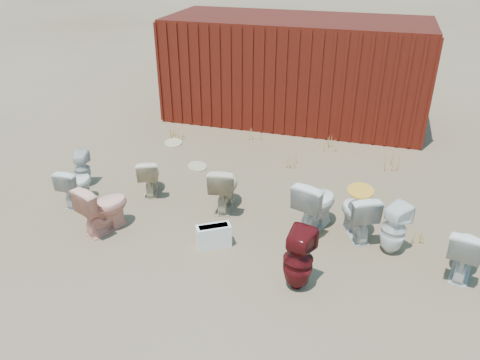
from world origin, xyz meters
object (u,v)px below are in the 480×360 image
(toilet_front_pink, at_px, (104,207))
(toilet_back_e, at_px, (393,229))
(shipping_container, at_px, (295,70))
(toilet_back_yellowlid, at_px, (357,214))
(toilet_back_beige_left, at_px, (149,175))
(toilet_front_a, at_px, (76,185))
(toilet_front_maroon, at_px, (298,260))
(toilet_back_beige_right, at_px, (224,187))
(toilet_front_e, at_px, (465,250))
(loose_tank, at_px, (214,236))
(toilet_front_c, at_px, (316,203))
(toilet_back_a, at_px, (82,169))

(toilet_front_pink, relative_size, toilet_back_e, 1.02)
(shipping_container, xyz_separation_m, toilet_back_yellowlid, (1.91, -4.83, -0.82))
(toilet_back_beige_left, bearing_deg, toilet_front_a, 10.99)
(toilet_front_maroon, distance_m, toilet_back_beige_right, 2.24)
(toilet_front_pink, distance_m, toilet_front_e, 5.18)
(toilet_front_e, height_order, toilet_back_yellowlid, toilet_back_yellowlid)
(shipping_container, distance_m, toilet_front_pink, 6.10)
(toilet_front_pink, xyz_separation_m, toilet_front_e, (5.17, 0.42, -0.02))
(shipping_container, relative_size, loose_tank, 12.00)
(toilet_front_c, bearing_deg, toilet_back_e, -176.37)
(toilet_back_beige_left, distance_m, toilet_back_e, 4.16)
(toilet_front_a, height_order, toilet_back_e, toilet_back_e)
(toilet_back_a, xyz_separation_m, loose_tank, (2.92, -1.11, -0.15))
(toilet_front_a, xyz_separation_m, loose_tank, (2.65, -0.52, -0.17))
(toilet_back_yellowlid, bearing_deg, toilet_back_beige_right, -31.42)
(toilet_back_a, relative_size, loose_tank, 1.31)
(shipping_container, xyz_separation_m, toilet_front_a, (-2.72, -5.19, -0.86))
(toilet_front_a, height_order, toilet_back_a, toilet_front_a)
(toilet_back_yellowlid, height_order, toilet_back_e, toilet_back_e)
(shipping_container, distance_m, loose_tank, 5.81)
(toilet_front_a, distance_m, toilet_back_e, 5.14)
(toilet_back_beige_left, height_order, toilet_back_e, toilet_back_e)
(toilet_front_a, xyz_separation_m, toilet_back_e, (5.14, 0.08, 0.05))
(toilet_back_beige_right, bearing_deg, loose_tank, 92.15)
(toilet_front_c, relative_size, toilet_back_beige_left, 1.26)
(toilet_front_c, height_order, toilet_front_maroon, toilet_front_maroon)
(shipping_container, xyz_separation_m, toilet_front_pink, (-1.82, -5.77, -0.80))
(toilet_back_a, bearing_deg, shipping_container, -140.09)
(toilet_front_a, bearing_deg, shipping_container, -117.86)
(toilet_front_a, height_order, toilet_front_maroon, toilet_front_maroon)
(shipping_container, bearing_deg, toilet_back_yellowlid, -68.46)
(shipping_container, height_order, toilet_front_pink, shipping_container)
(shipping_container, height_order, toilet_front_maroon, shipping_container)
(shipping_container, height_order, toilet_back_yellowlid, shipping_container)
(toilet_back_beige_left, bearing_deg, loose_tank, 120.70)
(toilet_front_a, bearing_deg, toilet_back_beige_right, -167.02)
(toilet_front_pink, xyz_separation_m, toilet_front_c, (3.10, 0.99, 0.03))
(toilet_front_pink, height_order, toilet_front_c, toilet_front_c)
(toilet_back_a, xyz_separation_m, toilet_back_beige_right, (2.72, -0.01, 0.07))
(toilet_front_a, height_order, toilet_back_beige_right, toilet_back_beige_right)
(toilet_front_pink, distance_m, toilet_back_beige_right, 1.94)
(toilet_back_beige_right, bearing_deg, toilet_back_e, 161.60)
(toilet_front_a, xyz_separation_m, toilet_back_yellowlid, (4.62, 0.36, 0.04))
(toilet_front_a, xyz_separation_m, toilet_front_e, (6.06, -0.16, 0.04))
(toilet_front_a, relative_size, toilet_front_c, 0.80)
(shipping_container, bearing_deg, toilet_back_a, -123.03)
(toilet_front_pink, relative_size, toilet_front_c, 0.94)
(toilet_front_e, height_order, toilet_back_e, toilet_back_e)
(toilet_back_beige_left, bearing_deg, toilet_back_a, -18.67)
(toilet_back_a, bearing_deg, toilet_front_maroon, 141.78)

